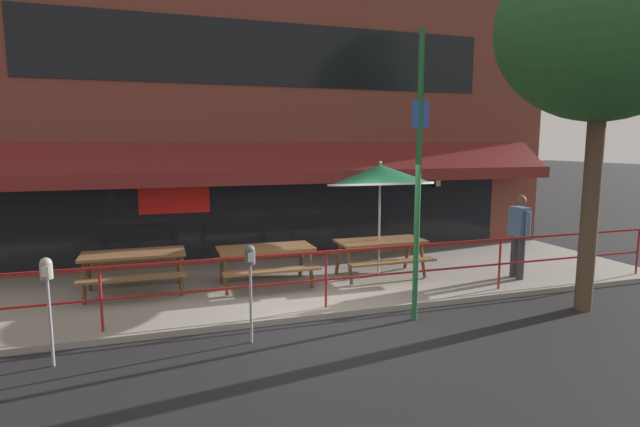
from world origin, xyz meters
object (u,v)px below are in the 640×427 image
(picnic_table_right, at_px, (380,248))
(parking_meter_far, at_px, (250,264))
(picnic_table_left, at_px, (134,261))
(picnic_table_centre, at_px, (266,255))
(pedestrian_walking, at_px, (519,232))
(street_tree_curbside, at_px, (613,15))
(parking_meter_near, at_px, (47,279))
(patio_umbrella_right, at_px, (380,175))
(street_sign_pole, at_px, (418,176))

(picnic_table_right, bearing_deg, parking_meter_far, -142.97)
(picnic_table_left, distance_m, picnic_table_centre, 2.39)
(parking_meter_far, bearing_deg, pedestrian_walking, 13.52)
(parking_meter_far, xyz_separation_m, street_tree_curbside, (5.77, -0.42, 3.68))
(parking_meter_near, bearing_deg, picnic_table_right, 22.25)
(patio_umbrella_right, height_order, parking_meter_far, patio_umbrella_right)
(picnic_table_left, xyz_separation_m, parking_meter_far, (1.65, -2.67, 0.44))
(parking_meter_near, bearing_deg, picnic_table_centre, 35.89)
(picnic_table_centre, height_order, parking_meter_near, parking_meter_near)
(picnic_table_left, xyz_separation_m, parking_meter_near, (-0.90, -2.64, 0.44))
(patio_umbrella_right, xyz_separation_m, pedestrian_walking, (2.60, -1.04, -1.12))
(street_tree_curbside, bearing_deg, picnic_table_left, 157.40)
(picnic_table_centre, xyz_separation_m, parking_meter_far, (-0.73, -2.40, 0.44))
(patio_umbrella_right, distance_m, parking_meter_near, 6.22)
(parking_meter_far, relative_size, street_tree_curbside, 0.21)
(picnic_table_centre, bearing_deg, picnic_table_right, -1.38)
(parking_meter_near, bearing_deg, picnic_table_left, 71.20)
(picnic_table_left, bearing_deg, picnic_table_right, -3.92)
(street_sign_pole, bearing_deg, picnic_table_left, 149.22)
(picnic_table_right, xyz_separation_m, patio_umbrella_right, (0.00, 0.07, 1.47))
(picnic_table_centre, height_order, picnic_table_right, same)
(picnic_table_left, relative_size, patio_umbrella_right, 0.76)
(picnic_table_right, distance_m, patio_umbrella_right, 1.48)
(pedestrian_walking, height_order, street_tree_curbside, street_tree_curbside)
(picnic_table_left, distance_m, picnic_table_right, 4.77)
(picnic_table_centre, height_order, patio_umbrella_right, patio_umbrella_right)
(parking_meter_far, bearing_deg, street_sign_pole, 2.07)
(patio_umbrella_right, distance_m, pedestrian_walking, 3.02)
(patio_umbrella_right, bearing_deg, pedestrian_walking, -21.84)
(picnic_table_centre, xyz_separation_m, street_sign_pole, (1.94, -2.30, 1.62))
(pedestrian_walking, distance_m, parking_meter_near, 8.37)
(pedestrian_walking, xyz_separation_m, parking_meter_far, (-5.71, -1.37, 0.09))
(street_sign_pole, bearing_deg, pedestrian_walking, 22.77)
(street_tree_curbside, bearing_deg, parking_meter_near, 176.92)
(picnic_table_right, xyz_separation_m, street_sign_pole, (-0.44, -2.25, 1.62))
(picnic_table_right, relative_size, street_sign_pole, 0.40)
(street_tree_curbside, bearing_deg, parking_meter_far, 175.85)
(pedestrian_walking, height_order, street_sign_pole, street_sign_pole)
(parking_meter_near, xyz_separation_m, parking_meter_far, (2.55, -0.03, 0.00))
(picnic_table_left, height_order, parking_meter_near, parking_meter_near)
(picnic_table_centre, bearing_deg, street_sign_pole, -49.88)
(picnic_table_left, relative_size, parking_meter_near, 1.27)
(street_sign_pole, bearing_deg, street_tree_curbside, -9.44)
(patio_umbrella_right, bearing_deg, picnic_table_centre, -179.63)
(picnic_table_centre, relative_size, patio_umbrella_right, 0.76)
(parking_meter_near, height_order, street_tree_curbside, street_tree_curbside)
(patio_umbrella_right, xyz_separation_m, parking_meter_far, (-3.11, -2.42, -1.03))
(picnic_table_left, height_order, pedestrian_walking, pedestrian_walking)
(parking_meter_near, relative_size, street_sign_pole, 0.31)
(picnic_table_left, bearing_deg, picnic_table_centre, -6.44)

